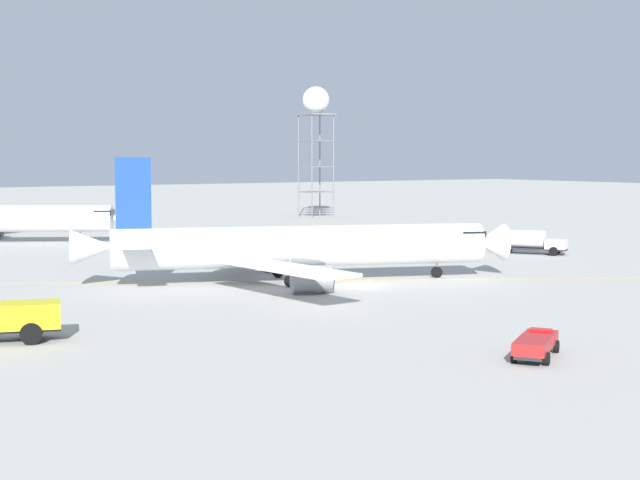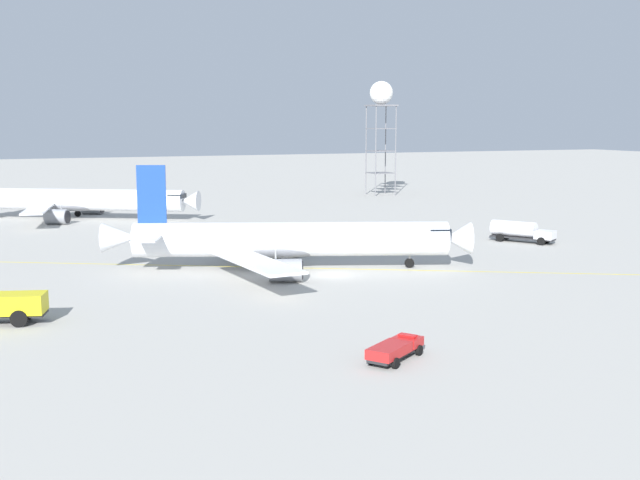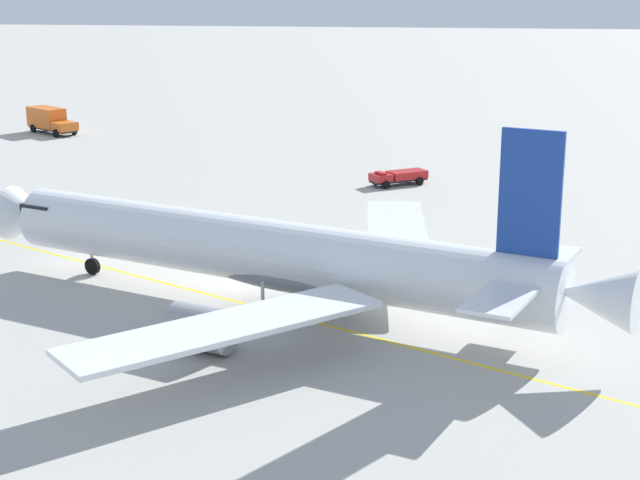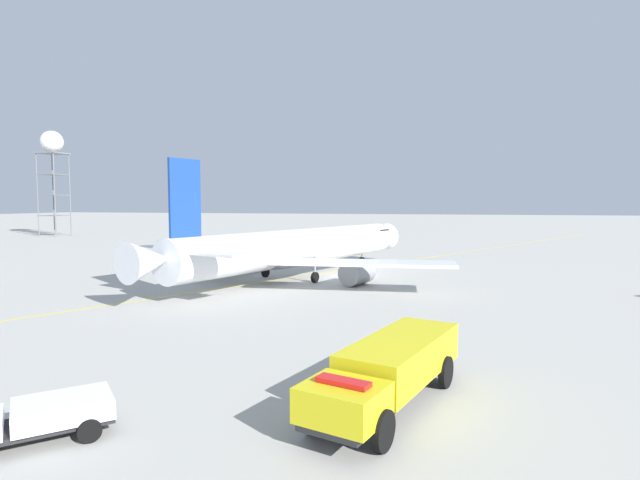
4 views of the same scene
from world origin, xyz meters
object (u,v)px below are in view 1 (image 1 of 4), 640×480
(airliner_main, at_px, (296,248))
(fuel_tanker_truck, at_px, (527,241))
(ops_pickup_truck, at_px, (536,344))
(radar_tower, at_px, (316,108))

(airliner_main, height_order, fuel_tanker_truck, airliner_main)
(ops_pickup_truck, relative_size, radar_tower, 0.22)
(radar_tower, bearing_deg, airliner_main, -33.38)
(ops_pickup_truck, distance_m, radar_tower, 128.44)
(airliner_main, distance_m, radar_tower, 94.97)
(airliner_main, xyz_separation_m, radar_tower, (-77.84, 51.28, 18.18))
(ops_pickup_truck, xyz_separation_m, fuel_tanker_truck, (-42.29, 41.87, 0.77))
(fuel_tanker_truck, relative_size, radar_tower, 0.34)
(ops_pickup_truck, distance_m, fuel_tanker_truck, 59.52)
(fuel_tanker_truck, bearing_deg, airliner_main, -113.02)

